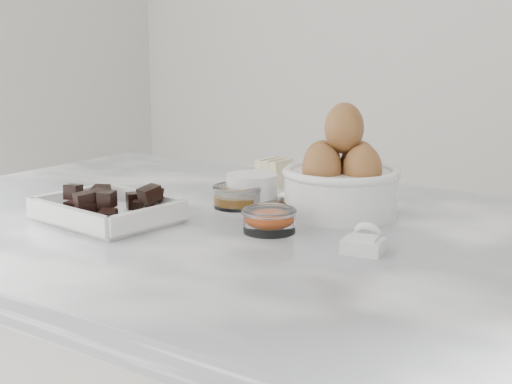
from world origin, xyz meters
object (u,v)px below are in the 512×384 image
Objects in this scene: salt_spoon at (364,242)px; vanilla_spoon at (280,209)px; zest_bowl at (269,219)px; egg_bowl at (341,179)px; sugar_ramekin at (252,188)px; butter_plate at (280,182)px; chocolate_dish at (107,206)px; honey_bowl at (238,196)px.

vanilla_spoon is at bearing 152.92° from salt_spoon.
salt_spoon is (0.15, -0.01, -0.01)m from zest_bowl.
sugar_ramekin is at bearing -173.61° from egg_bowl.
butter_plate is 0.38m from salt_spoon.
sugar_ramekin is 0.18m from zest_bowl.
sugar_ramekin is at bearing 152.23° from salt_spoon.
butter_plate is 2.35× the size of vanilla_spoon.
sugar_ramekin reaches higher than salt_spoon.
sugar_ramekin is at bearing 132.59° from zest_bowl.
egg_bowl is (0.27, 0.23, 0.03)m from chocolate_dish.
sugar_ramekin is at bearing -84.81° from butter_plate.
sugar_ramekin is (0.01, -0.10, 0.01)m from butter_plate.
honey_bowl is 1.23× the size of salt_spoon.
egg_bowl is 2.66× the size of salt_spoon.
zest_bowl is at bearing -103.16° from egg_bowl.
butter_plate is 0.19m from egg_bowl.
egg_bowl is 0.16m from zest_bowl.
sugar_ramekin is 0.46× the size of egg_bowl.
butter_plate is 0.10m from sugar_ramekin.
butter_plate is 1.93× the size of honey_bowl.
egg_bowl reaches higher than sugar_ramekin.
egg_bowl is at bearing -26.88° from butter_plate.
salt_spoon is (0.12, -0.16, -0.04)m from egg_bowl.
salt_spoon is (0.28, -0.11, -0.01)m from honey_bowl.
vanilla_spoon reaches higher than zest_bowl.
sugar_ramekin is 1.01× the size of honey_bowl.
butter_plate is at bearing 91.44° from honey_bowl.
chocolate_dish is 0.26m from vanilla_spoon.
egg_bowl is (0.17, -0.08, 0.04)m from butter_plate.
salt_spoon is (0.27, -0.14, -0.01)m from sugar_ramekin.
vanilla_spoon reaches higher than honey_bowl.
chocolate_dish is 1.34× the size of butter_plate.
chocolate_dish is 2.60× the size of honey_bowl.
butter_plate reaches higher than vanilla_spoon.
chocolate_dish reaches higher than vanilla_spoon.
butter_plate is at bearing 95.19° from sugar_ramekin.
honey_bowl is at bearing 141.39° from zest_bowl.
sugar_ramekin is at bearing 150.74° from vanilla_spoon.
vanilla_spoon is at bearing -57.58° from butter_plate.
sugar_ramekin is 0.03m from honey_bowl.
honey_bowl reaches higher than zest_bowl.
honey_bowl is at bearing -100.94° from sugar_ramekin.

